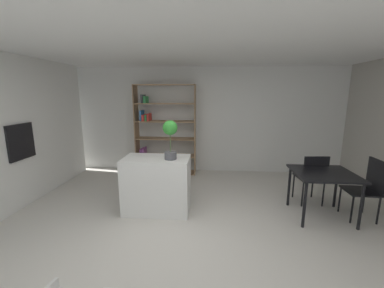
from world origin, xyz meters
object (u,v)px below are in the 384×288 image
object	(u,v)px
kitchen_island	(157,184)
dining_chair_window_side	(368,185)
dining_chair_far	(312,175)
open_bookshelf	(162,130)
dining_table	(324,178)
potted_plant_on_island	(170,135)
built_in_oven	(21,142)

from	to	relation	value
kitchen_island	dining_chair_window_side	xyz separation A→B (m)	(3.33, 0.00, 0.10)
dining_chair_far	kitchen_island	bearing A→B (deg)	4.59
open_bookshelf	dining_table	world-z (taller)	open_bookshelf
dining_table	dining_chair_window_side	size ratio (longest dim) A/B	0.94
potted_plant_on_island	dining_table	size ratio (longest dim) A/B	0.69
built_in_oven	dining_table	world-z (taller)	built_in_oven
open_bookshelf	dining_chair_far	bearing A→B (deg)	-27.62
dining_chair_window_side	potted_plant_on_island	bearing A→B (deg)	-88.13
kitchen_island	potted_plant_on_island	bearing A→B (deg)	-13.77
potted_plant_on_island	open_bookshelf	size ratio (longest dim) A/B	0.29
built_in_oven	dining_chair_far	bearing A→B (deg)	5.13
open_bookshelf	kitchen_island	bearing A→B (deg)	-81.03
built_in_oven	dining_table	bearing A→B (deg)	-0.05
dining_table	built_in_oven	bearing A→B (deg)	179.95
potted_plant_on_island	built_in_oven	bearing A→B (deg)	178.43
potted_plant_on_island	dining_chair_far	xyz separation A→B (m)	(2.42, 0.52, -0.76)
potted_plant_on_island	dining_chair_window_side	size ratio (longest dim) A/B	0.65
built_in_oven	potted_plant_on_island	bearing A→B (deg)	-1.57
kitchen_island	dining_table	world-z (taller)	kitchen_island
built_in_oven	potted_plant_on_island	distance (m)	2.58
kitchen_island	dining_chair_window_side	size ratio (longest dim) A/B	1.12
kitchen_island	dining_chair_window_side	distance (m)	3.34
dining_chair_far	dining_chair_window_side	bearing A→B (deg)	140.72
built_in_oven	dining_chair_far	world-z (taller)	built_in_oven
potted_plant_on_island	dining_chair_window_side	bearing A→B (deg)	1.21
built_in_oven	dining_chair_window_side	size ratio (longest dim) A/B	0.63
kitchen_island	dining_table	distance (m)	2.66
open_bookshelf	dining_chair_far	xyz separation A→B (m)	(2.98, -1.56, -0.54)
kitchen_island	dining_table	bearing A→B (deg)	0.13
dining_table	dining_chair_far	size ratio (longest dim) A/B	1.00
kitchen_island	built_in_oven	bearing A→B (deg)	179.75
built_in_oven	open_bookshelf	bearing A→B (deg)	45.03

